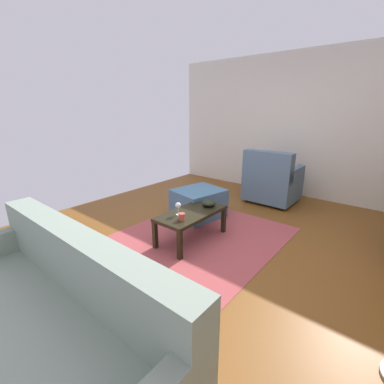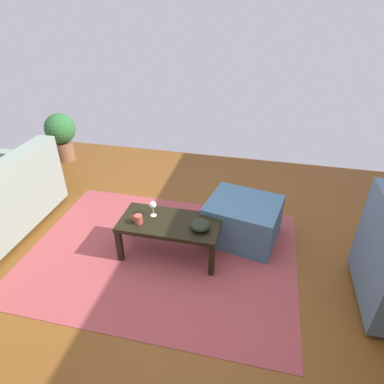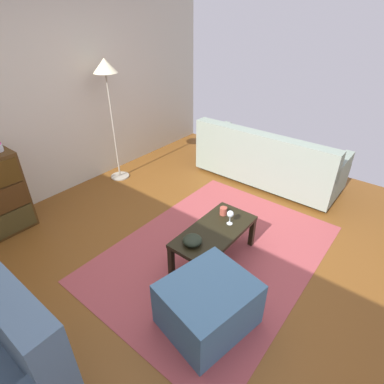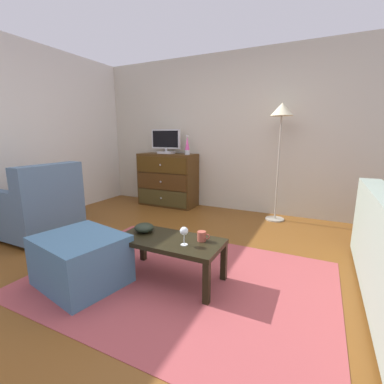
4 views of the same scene
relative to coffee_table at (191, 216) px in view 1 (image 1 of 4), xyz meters
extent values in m
cube|color=brown|center=(-0.11, 0.24, -0.36)|extent=(5.82, 5.12, 0.05)
cube|color=silver|center=(-2.78, 0.24, 0.97)|extent=(0.12, 5.12, 2.59)
cube|color=#A44548|center=(0.09, 0.04, -0.33)|extent=(2.60, 1.90, 0.01)
cube|color=black|center=(-0.44, 0.20, -0.16)|extent=(0.05, 0.05, 0.34)
cube|color=black|center=(0.44, 0.20, -0.16)|extent=(0.05, 0.05, 0.34)
cube|color=black|center=(-0.44, -0.20, -0.16)|extent=(0.05, 0.05, 0.34)
cube|color=black|center=(0.44, -0.20, -0.16)|extent=(0.05, 0.05, 0.34)
cube|color=black|center=(0.00, 0.00, 0.03)|extent=(0.94, 0.46, 0.04)
cylinder|color=silver|center=(0.18, -0.06, 0.05)|extent=(0.06, 0.06, 0.00)
cylinder|color=silver|center=(0.18, -0.06, 0.10)|extent=(0.01, 0.01, 0.09)
sphere|color=silver|center=(0.18, -0.06, 0.17)|extent=(0.07, 0.07, 0.07)
cylinder|color=#AE4C3C|center=(0.27, 0.08, 0.09)|extent=(0.08, 0.08, 0.08)
torus|color=#AE4C3C|center=(0.32, 0.08, 0.10)|extent=(0.05, 0.01, 0.05)
ellipsoid|color=black|center=(-0.30, 0.05, 0.09)|extent=(0.18, 0.18, 0.08)
cylinder|color=#332319|center=(1.60, -0.59, -0.31)|extent=(0.05, 0.05, 0.05)
cube|color=gray|center=(1.95, 0.38, -0.10)|extent=(0.85, 2.10, 0.35)
cube|color=gray|center=(1.62, 0.38, 0.29)|extent=(0.20, 2.10, 0.43)
cylinder|color=#332319|center=(-2.39, 0.51, -0.31)|extent=(0.05, 0.05, 0.05)
cylinder|color=#332319|center=(-2.39, -0.15, -0.31)|extent=(0.05, 0.05, 0.05)
cylinder|color=#332319|center=(-1.75, 0.51, -0.31)|extent=(0.05, 0.05, 0.05)
cylinder|color=#332319|center=(-1.75, -0.15, -0.31)|extent=(0.05, 0.05, 0.05)
cube|color=slate|center=(-2.07, 0.18, -0.08)|extent=(0.80, 0.83, 0.40)
cube|color=slate|center=(-1.77, 0.18, 0.36)|extent=(0.20, 0.83, 0.48)
cube|color=slate|center=(-2.07, 0.53, 0.22)|extent=(0.76, 0.12, 0.20)
cube|color=slate|center=(-2.07, -0.17, 0.22)|extent=(0.76, 0.12, 0.20)
cylinder|color=#A95730|center=(-2.32, 0.30, 0.20)|extent=(0.16, 0.40, 0.16)
cube|color=teal|center=(-0.65, -0.40, -0.11)|extent=(0.80, 0.73, 0.43)
camera|label=1|loc=(2.33, 1.93, 1.27)|focal=24.49mm
camera|label=2|loc=(-0.75, 2.35, 1.89)|focal=30.73mm
camera|label=3|loc=(-2.00, -1.31, 1.94)|focal=28.37mm
camera|label=4|loc=(1.14, -1.90, 0.95)|focal=24.94mm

